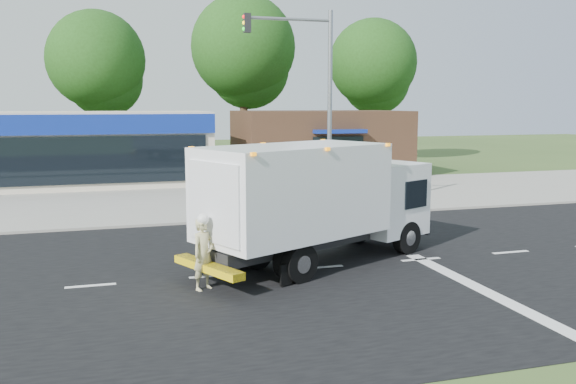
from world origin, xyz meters
name	(u,v)px	position (x,y,z in m)	size (l,w,h in m)	color
ground	(322,268)	(0.00, 0.00, 0.00)	(120.00, 120.00, 0.00)	#385123
road_asphalt	(322,268)	(0.00, 0.00, 0.00)	(60.00, 14.00, 0.02)	black
sidewalk	(253,214)	(0.00, 8.20, 0.06)	(60.00, 2.40, 0.12)	gray
parking_apron	(226,195)	(0.00, 14.00, 0.01)	(60.00, 9.00, 0.02)	gray
lane_markings	(389,277)	(1.35, -1.35, 0.02)	(55.20, 7.00, 0.01)	silver
ems_box_truck	(316,195)	(-0.04, 0.45, 1.94)	(7.84, 5.35, 3.36)	black
emergency_worker	(203,253)	(-3.37, -1.05, 0.91)	(0.76, 0.71, 1.86)	tan
retail_strip_mall	(39,149)	(-9.00, 19.93, 2.01)	(18.00, 6.20, 4.00)	beige
brown_storefront	(320,144)	(7.00, 19.98, 2.00)	(10.00, 6.70, 4.00)	#382316
traffic_signal_pole	(314,91)	(2.35, 7.60, 4.92)	(3.51, 0.25, 8.00)	gray
background_trees	(174,60)	(-0.85, 28.16, 7.38)	(36.77, 7.39, 12.10)	#332114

